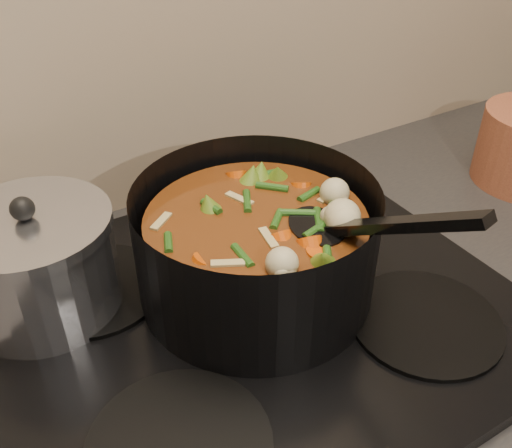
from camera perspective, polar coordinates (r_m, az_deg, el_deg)
stovetop at (r=0.71m, az=-0.23°, el=-8.70°), size 0.62×0.54×0.03m
stockpot at (r=0.69m, az=0.05°, el=-2.30°), size 0.30×0.38×0.21m
saucepan at (r=0.72m, az=-20.99°, el=-3.68°), size 0.19×0.19×0.15m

